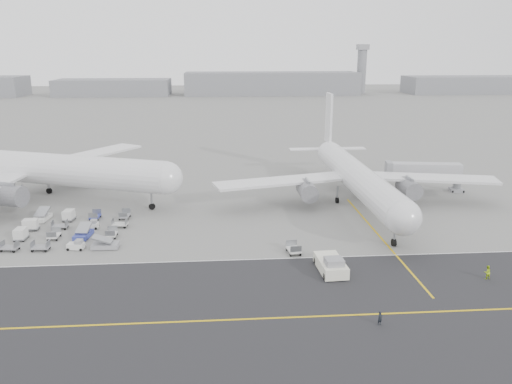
{
  "coord_description": "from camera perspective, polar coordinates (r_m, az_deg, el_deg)",
  "views": [
    {
      "loc": [
        5.4,
        -65.66,
        27.91
      ],
      "look_at": [
        11.27,
        12.0,
        5.62
      ],
      "focal_mm": 35.0,
      "sensor_mm": 36.0,
      "label": 1
    }
  ],
  "objects": [
    {
      "name": "ground",
      "position": [
        71.55,
        -8.37,
        -7.17
      ],
      "size": [
        700.0,
        700.0,
        0.0
      ],
      "primitive_type": "plane",
      "color": "gray",
      "rests_on": "ground"
    },
    {
      "name": "taxiway",
      "position": [
        55.24,
        -4.25,
        -14.41
      ],
      "size": [
        220.0,
        59.0,
        0.03
      ],
      "color": "#2A2A2D",
      "rests_on": "ground"
    },
    {
      "name": "horizon_buildings",
      "position": [
        327.78,
        -0.0,
        11.09
      ],
      "size": [
        520.0,
        28.0,
        28.0
      ],
      "primitive_type": null,
      "color": "gray",
      "rests_on": "ground"
    },
    {
      "name": "control_tower",
      "position": [
        344.13,
        11.98,
        13.69
      ],
      "size": [
        7.0,
        7.0,
        31.25
      ],
      "color": "gray",
      "rests_on": "ground"
    },
    {
      "name": "airliner_a",
      "position": [
        104.34,
        -23.92,
        2.52
      ],
      "size": [
        58.64,
        57.59,
        21.18
      ],
      "rotation": [
        0.0,
        0.0,
        1.21
      ],
      "color": "silver",
      "rests_on": "ground"
    },
    {
      "name": "airliner_b",
      "position": [
        94.46,
        11.27,
        1.84
      ],
      "size": [
        53.22,
        53.82,
        18.56
      ],
      "rotation": [
        0.0,
        0.0,
        0.01
      ],
      "color": "silver",
      "rests_on": "ground"
    },
    {
      "name": "pushback_tug",
      "position": [
        66.15,
        8.57,
        -8.23
      ],
      "size": [
        3.44,
        8.55,
        2.43
      ],
      "rotation": [
        0.0,
        0.0,
        0.05
      ],
      "color": "white",
      "rests_on": "ground"
    },
    {
      "name": "jet_bridge",
      "position": [
        106.93,
        18.72,
        2.28
      ],
      "size": [
        15.99,
        5.24,
        5.96
      ],
      "rotation": [
        0.0,
        0.0,
        -0.16
      ],
      "color": "gray",
      "rests_on": "ground"
    },
    {
      "name": "gse_cluster",
      "position": [
        84.08,
        -20.32,
        -4.46
      ],
      "size": [
        22.19,
        21.47,
        1.9
      ],
      "primitive_type": null,
      "rotation": [
        0.0,
        0.0,
        -0.05
      ],
      "color": "gray",
      "rests_on": "ground"
    },
    {
      "name": "stray_dolly",
      "position": [
        71.66,
        4.3,
        -7.0
      ],
      "size": [
        1.98,
        2.86,
        1.64
      ],
      "primitive_type": null,
      "rotation": [
        0.0,
        0.0,
        0.13
      ],
      "color": "silver",
      "rests_on": "ground"
    },
    {
      "name": "ground_crew_a",
      "position": [
        55.46,
        13.99,
        -13.83
      ],
      "size": [
        0.68,
        0.57,
        1.58
      ],
      "primitive_type": "imported",
      "rotation": [
        0.0,
        0.0,
        0.4
      ],
      "color": "black",
      "rests_on": "ground"
    },
    {
      "name": "ground_crew_b",
      "position": [
        69.95,
        24.91,
        -8.31
      ],
      "size": [
        0.95,
        0.77,
        1.82
      ],
      "primitive_type": "imported",
      "rotation": [
        0.0,
        0.0,
        3.23
      ],
      "color": "#A6CB17",
      "rests_on": "ground"
    }
  ]
}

